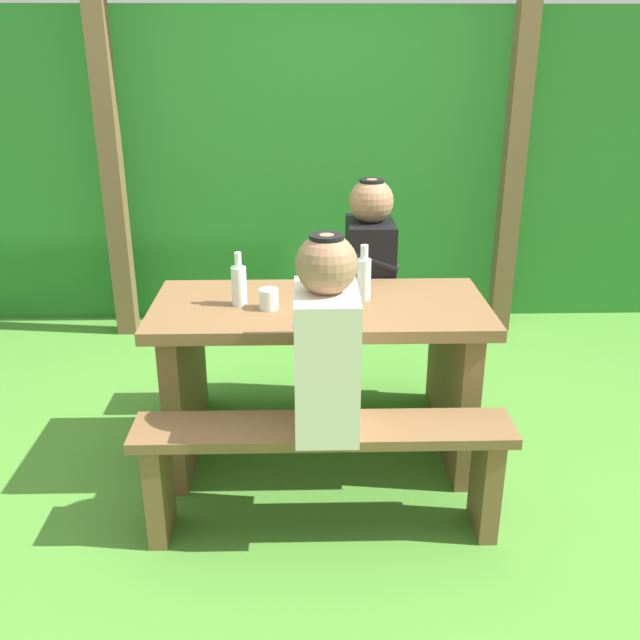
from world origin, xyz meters
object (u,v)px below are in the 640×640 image
(bench_far, at_px, (318,348))
(bottle_center, at_px, (239,284))
(person_white_shirt, at_px, (326,342))
(person_black_coat, at_px, (370,259))
(picnic_table, at_px, (320,356))
(bench_near, at_px, (323,457))
(bottle_right, at_px, (364,277))
(bottle_left, at_px, (346,284))
(drinking_glass, at_px, (269,299))
(cell_phone, at_px, (343,312))

(bench_far, bearing_deg, bottle_center, -123.11)
(person_white_shirt, distance_m, bottle_center, 0.60)
(bench_far, distance_m, person_black_coat, 0.53)
(picnic_table, xyz_separation_m, bottle_center, (-0.33, -0.01, 0.33))
(picnic_table, height_order, person_black_coat, person_black_coat)
(bench_near, bearing_deg, bottle_right, 71.31)
(bench_near, distance_m, bottle_left, 0.72)
(drinking_glass, height_order, bottle_center, bottle_center)
(bottle_left, distance_m, cell_phone, 0.13)
(person_white_shirt, xyz_separation_m, cell_phone, (0.08, 0.38, -0.03))
(picnic_table, relative_size, bottle_left, 6.35)
(picnic_table, bearing_deg, bottle_left, -6.76)
(person_black_coat, xyz_separation_m, drinking_glass, (-0.46, -0.56, 0.00))
(person_white_shirt, xyz_separation_m, bottle_right, (0.17, 0.54, 0.06))
(bottle_right, bearing_deg, bench_near, -108.69)
(bench_near, distance_m, cell_phone, 0.58)
(picnic_table, bearing_deg, bench_near, -90.00)
(bench_near, height_order, bench_far, same)
(person_white_shirt, relative_size, bottle_center, 3.20)
(person_black_coat, relative_size, drinking_glass, 8.54)
(bottle_left, xyz_separation_m, bottle_center, (-0.44, 0.00, 0.00))
(bottle_right, bearing_deg, person_black_coat, 81.47)
(person_white_shirt, bearing_deg, picnic_table, 91.09)
(bench_far, bearing_deg, bottle_right, -68.11)
(person_black_coat, distance_m, bottle_center, 0.78)
(bench_near, height_order, cell_phone, cell_phone)
(bench_far, height_order, person_black_coat, person_black_coat)
(person_black_coat, xyz_separation_m, bottle_right, (-0.07, -0.46, 0.06))
(drinking_glass, height_order, bottle_left, bottle_left)
(picnic_table, distance_m, bench_far, 0.53)
(person_white_shirt, xyz_separation_m, drinking_glass, (-0.22, 0.44, 0.00))
(bench_far, height_order, drinking_glass, drinking_glass)
(person_black_coat, height_order, bottle_center, person_black_coat)
(bench_far, bearing_deg, picnic_table, -90.00)
(person_white_shirt, height_order, bottle_center, person_white_shirt)
(person_white_shirt, bearing_deg, cell_phone, 78.11)
(picnic_table, relative_size, bench_near, 1.00)
(bottle_left, bearing_deg, drinking_glass, -171.59)
(bench_near, relative_size, bottle_center, 6.23)
(bottle_left, height_order, bottle_right, bottle_right)
(drinking_glass, bearing_deg, bottle_left, 8.41)
(bottle_left, relative_size, bottle_right, 0.93)
(person_black_coat, relative_size, bottle_left, 3.26)
(bench_far, height_order, bottle_left, bottle_left)
(bench_far, xyz_separation_m, bottle_left, (0.11, -0.51, 0.51))
(bench_far, relative_size, bottle_right, 5.90)
(person_black_coat, bearing_deg, bottle_center, -139.10)
(person_white_shirt, height_order, bottle_right, person_white_shirt)
(cell_phone, bearing_deg, person_white_shirt, -103.89)
(bench_far, distance_m, bottle_center, 0.80)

